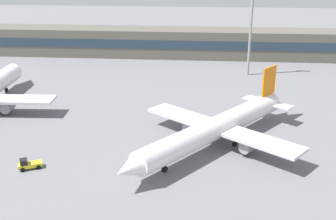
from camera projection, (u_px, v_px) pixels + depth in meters
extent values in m
plane|color=slate|center=(169.00, 124.00, 84.19)|extent=(400.00, 400.00, 0.00)
cube|color=#5B564C|center=(184.00, 43.00, 138.67)|extent=(138.70, 12.00, 9.00)
cube|color=#263847|center=(183.00, 45.00, 132.87)|extent=(131.77, 0.16, 2.80)
cylinder|color=white|center=(216.00, 128.00, 73.51)|extent=(26.16, 32.04, 3.96)
cone|color=white|center=(129.00, 169.00, 59.41)|extent=(5.64, 5.75, 3.76)
cone|color=white|center=(275.00, 100.00, 87.47)|extent=(4.62, 4.83, 2.77)
cube|color=orange|center=(269.00, 81.00, 83.62)|extent=(3.11, 3.85, 5.73)
cube|color=silver|center=(268.00, 102.00, 85.45)|extent=(10.02, 8.70, 0.25)
cube|color=silver|center=(219.00, 128.00, 74.33)|extent=(27.75, 23.15, 0.52)
cylinder|color=gray|center=(192.00, 126.00, 78.83)|extent=(3.69, 3.91, 2.08)
cylinder|color=gray|center=(249.00, 146.00, 70.85)|extent=(3.69, 3.91, 2.08)
cylinder|color=black|center=(165.00, 169.00, 65.51)|extent=(0.97, 1.08, 1.04)
cylinder|color=black|center=(210.00, 135.00, 77.68)|extent=(0.97, 1.08, 1.04)
cylinder|color=black|center=(235.00, 144.00, 74.22)|extent=(0.97, 1.08, 1.04)
cone|color=white|center=(17.00, 70.00, 109.75)|extent=(4.19, 4.79, 3.97)
cylinder|color=gray|center=(8.00, 106.00, 88.84)|extent=(2.37, 3.62, 2.20)
cylinder|color=black|center=(6.00, 90.00, 103.50)|extent=(0.49, 1.12, 1.10)
cube|color=yellow|center=(30.00, 165.00, 66.53)|extent=(3.89, 2.93, 0.60)
cube|color=black|center=(24.00, 162.00, 66.00)|extent=(1.60, 1.74, 0.90)
cylinder|color=black|center=(22.00, 166.00, 66.92)|extent=(0.74, 0.53, 0.70)
cylinder|color=black|center=(23.00, 170.00, 65.55)|extent=(0.74, 0.53, 0.70)
cylinder|color=black|center=(38.00, 163.00, 67.72)|extent=(0.74, 0.53, 0.70)
cylinder|color=black|center=(39.00, 167.00, 66.36)|extent=(0.74, 0.53, 0.70)
cylinder|color=gray|center=(251.00, 29.00, 114.22)|extent=(0.70, 0.70, 25.61)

